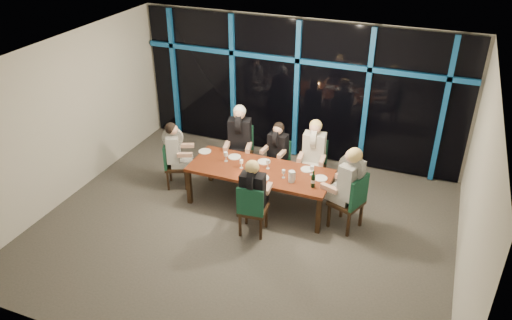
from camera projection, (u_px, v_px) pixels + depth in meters
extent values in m
plane|color=#54504A|center=(243.00, 228.00, 8.74)|extent=(7.00, 7.00, 0.00)
cube|color=silver|center=(298.00, 89.00, 10.44)|extent=(7.00, 0.04, 3.00)
cube|color=silver|center=(137.00, 271.00, 5.57)|extent=(7.00, 0.04, 3.00)
cube|color=silver|center=(67.00, 119.00, 9.13)|extent=(0.04, 6.00, 3.00)
cube|color=silver|center=(475.00, 197.00, 6.88)|extent=(0.04, 6.00, 3.00)
cube|color=white|center=(241.00, 62.00, 7.27)|extent=(7.00, 6.00, 0.04)
cube|color=black|center=(297.00, 90.00, 10.39)|extent=(6.86, 0.04, 2.94)
cube|color=#125192|center=(174.00, 74.00, 11.28)|extent=(0.10, 0.10, 2.94)
cube|color=#125192|center=(233.00, 82.00, 10.82)|extent=(0.10, 0.10, 2.94)
cube|color=#125192|center=(297.00, 91.00, 10.35)|extent=(0.10, 0.10, 2.94)
cube|color=#125192|center=(366.00, 101.00, 9.88)|extent=(0.10, 0.10, 2.94)
cube|color=#125192|center=(443.00, 112.00, 9.42)|extent=(0.10, 0.10, 2.94)
cube|color=#125192|center=(298.00, 60.00, 10.03)|extent=(6.86, 0.10, 0.10)
cube|color=#FF2D14|center=(356.00, 62.00, 9.97)|extent=(0.60, 0.05, 0.35)
cube|color=maroon|center=(260.00, 171.00, 9.03)|extent=(2.60, 1.00, 0.06)
cube|color=black|center=(189.00, 187.00, 9.26)|extent=(0.08, 0.08, 0.69)
cube|color=black|center=(319.00, 216.00, 8.46)|extent=(0.08, 0.08, 0.69)
cube|color=black|center=(210.00, 165.00, 9.97)|extent=(0.08, 0.08, 0.69)
cube|color=black|center=(331.00, 190.00, 9.17)|extent=(0.08, 0.08, 0.69)
cube|color=black|center=(240.00, 155.00, 10.03)|extent=(0.59, 0.59, 0.07)
cube|color=#195238|center=(241.00, 137.00, 10.08)|extent=(0.49, 0.17, 0.54)
cube|color=black|center=(229.00, 171.00, 10.02)|extent=(0.05, 0.05, 0.46)
cube|color=black|center=(248.00, 172.00, 9.97)|extent=(0.05, 0.05, 0.46)
cube|color=black|center=(232.00, 161.00, 10.35)|extent=(0.05, 0.05, 0.46)
cube|color=black|center=(251.00, 162.00, 10.31)|extent=(0.05, 0.05, 0.46)
cube|color=black|center=(277.00, 165.00, 9.86)|extent=(0.46, 0.46, 0.06)
cube|color=#195238|center=(281.00, 150.00, 9.88)|extent=(0.42, 0.09, 0.46)
cube|color=black|center=(265.00, 176.00, 9.90)|extent=(0.04, 0.04, 0.39)
cube|color=black|center=(280.00, 180.00, 9.77)|extent=(0.04, 0.04, 0.39)
cube|color=black|center=(273.00, 169.00, 10.16)|extent=(0.04, 0.04, 0.39)
cube|color=black|center=(288.00, 172.00, 10.02)|extent=(0.04, 0.04, 0.39)
cube|color=black|center=(313.00, 169.00, 9.62)|extent=(0.50, 0.50, 0.06)
cube|color=#195238|center=(315.00, 151.00, 9.65)|extent=(0.47, 0.09, 0.52)
cube|color=black|center=(300.00, 183.00, 9.63)|extent=(0.04, 0.04, 0.43)
cube|color=black|center=(319.00, 186.00, 9.54)|extent=(0.04, 0.04, 0.43)
cube|color=black|center=(304.00, 173.00, 9.94)|extent=(0.04, 0.04, 0.43)
cube|color=black|center=(323.00, 176.00, 9.85)|extent=(0.04, 0.04, 0.43)
cube|color=black|center=(177.00, 166.00, 9.76)|extent=(0.57, 0.57, 0.06)
cube|color=#195238|center=(166.00, 155.00, 9.63)|extent=(0.21, 0.42, 0.48)
cube|color=black|center=(186.00, 181.00, 9.72)|extent=(0.05, 0.05, 0.40)
cube|color=black|center=(188.00, 172.00, 10.03)|extent=(0.05, 0.05, 0.40)
cube|color=black|center=(168.00, 181.00, 9.71)|extent=(0.05, 0.05, 0.40)
cube|color=black|center=(170.00, 172.00, 10.02)|extent=(0.05, 0.05, 0.40)
cube|color=black|center=(346.00, 203.00, 8.54)|extent=(0.64, 0.64, 0.07)
cube|color=#195238|center=(359.00, 193.00, 8.26)|extent=(0.23, 0.48, 0.55)
cube|color=black|center=(342.00, 206.00, 8.91)|extent=(0.06, 0.06, 0.46)
cube|color=black|center=(329.00, 216.00, 8.65)|extent=(0.06, 0.06, 0.46)
cube|color=black|center=(361.00, 215.00, 8.68)|extent=(0.06, 0.06, 0.46)
cube|color=black|center=(348.00, 225.00, 8.42)|extent=(0.06, 0.06, 0.46)
cube|color=black|center=(253.00, 210.00, 8.43)|extent=(0.50, 0.50, 0.06)
cube|color=#195238|center=(250.00, 203.00, 8.13)|extent=(0.46, 0.09, 0.50)
cube|color=black|center=(266.00, 217.00, 8.65)|extent=(0.04, 0.04, 0.42)
cube|color=black|center=(246.00, 214.00, 8.74)|extent=(0.04, 0.04, 0.42)
cube|color=black|center=(261.00, 229.00, 8.35)|extent=(0.04, 0.04, 0.42)
cube|color=black|center=(240.00, 226.00, 8.44)|extent=(0.04, 0.04, 0.42)
cube|color=black|center=(239.00, 154.00, 9.87)|extent=(0.49, 0.54, 0.15)
cube|color=black|center=(240.00, 133.00, 9.84)|extent=(0.48, 0.36, 0.61)
cylinder|color=black|center=(240.00, 122.00, 9.73)|extent=(0.21, 0.47, 0.46)
sphere|color=tan|center=(239.00, 114.00, 9.61)|extent=(0.23, 0.23, 0.23)
sphere|color=silver|center=(240.00, 111.00, 9.63)|extent=(0.25, 0.25, 0.25)
cube|color=tan|center=(227.00, 146.00, 9.72)|extent=(0.16, 0.34, 0.09)
cube|color=tan|center=(249.00, 148.00, 9.67)|extent=(0.16, 0.34, 0.09)
cube|color=black|center=(274.00, 163.00, 9.73)|extent=(0.37, 0.42, 0.13)
cube|color=black|center=(278.00, 146.00, 9.69)|extent=(0.39, 0.26, 0.51)
cylinder|color=black|center=(278.00, 137.00, 9.59)|extent=(0.13, 0.39, 0.39)
sphere|color=tan|center=(278.00, 129.00, 9.50)|extent=(0.19, 0.19, 0.19)
sphere|color=black|center=(279.00, 127.00, 9.51)|extent=(0.21, 0.21, 0.21)
cube|color=tan|center=(264.00, 150.00, 9.61)|extent=(0.10, 0.28, 0.07)
cube|color=tan|center=(282.00, 154.00, 9.46)|extent=(0.10, 0.28, 0.07)
cube|color=silver|center=(312.00, 167.00, 9.46)|extent=(0.41, 0.46, 0.14)
cube|color=silver|center=(314.00, 147.00, 9.44)|extent=(0.43, 0.28, 0.58)
cylinder|color=silver|center=(315.00, 137.00, 9.33)|extent=(0.14, 0.44, 0.43)
sphere|color=tan|center=(315.00, 128.00, 9.22)|extent=(0.22, 0.22, 0.22)
sphere|color=tan|center=(316.00, 126.00, 9.24)|extent=(0.24, 0.24, 0.24)
cube|color=tan|center=(300.00, 157.00, 9.34)|extent=(0.11, 0.32, 0.08)
cube|color=tan|center=(322.00, 160.00, 9.23)|extent=(0.11, 0.32, 0.08)
cube|color=black|center=(183.00, 162.00, 9.71)|extent=(0.51, 0.48, 0.13)
cube|color=black|center=(173.00, 148.00, 9.56)|extent=(0.36, 0.44, 0.54)
cylinder|color=black|center=(172.00, 138.00, 9.45)|extent=(0.41, 0.25, 0.40)
sphere|color=tan|center=(173.00, 130.00, 9.37)|extent=(0.20, 0.20, 0.20)
sphere|color=black|center=(171.00, 128.00, 9.35)|extent=(0.22, 0.22, 0.22)
cube|color=tan|center=(185.00, 155.00, 9.42)|extent=(0.30, 0.18, 0.08)
cube|color=tan|center=(187.00, 146.00, 9.76)|extent=(0.30, 0.18, 0.08)
cube|color=black|center=(340.00, 194.00, 8.56)|extent=(0.57, 0.54, 0.15)
cube|color=black|center=(351.00, 180.00, 8.28)|extent=(0.40, 0.51, 0.62)
cylinder|color=black|center=(352.00, 167.00, 8.16)|extent=(0.47, 0.27, 0.46)
sphere|color=tan|center=(352.00, 156.00, 8.08)|extent=(0.23, 0.23, 0.23)
sphere|color=tan|center=(355.00, 155.00, 8.04)|extent=(0.25, 0.25, 0.25)
cube|color=tan|center=(344.00, 178.00, 8.66)|extent=(0.34, 0.20, 0.09)
cube|color=tan|center=(329.00, 188.00, 8.38)|extent=(0.34, 0.20, 0.09)
cube|color=black|center=(255.00, 201.00, 8.48)|extent=(0.40, 0.46, 0.14)
cube|color=black|center=(253.00, 189.00, 8.18)|extent=(0.42, 0.28, 0.56)
cylinder|color=black|center=(253.00, 178.00, 8.07)|extent=(0.14, 0.43, 0.42)
sphere|color=tan|center=(253.00, 167.00, 8.00)|extent=(0.21, 0.21, 0.21)
sphere|color=tan|center=(252.00, 167.00, 7.95)|extent=(0.23, 0.23, 0.23)
cube|color=tan|center=(268.00, 188.00, 8.38)|extent=(0.11, 0.31, 0.08)
cube|color=tan|center=(245.00, 185.00, 8.48)|extent=(0.11, 0.31, 0.08)
cylinder|color=white|center=(234.00, 157.00, 9.42)|extent=(0.24, 0.24, 0.01)
cylinder|color=white|center=(264.00, 162.00, 9.26)|extent=(0.24, 0.24, 0.01)
cylinder|color=white|center=(307.00, 169.00, 9.01)|extent=(0.24, 0.24, 0.01)
cylinder|color=white|center=(205.00, 151.00, 9.61)|extent=(0.24, 0.24, 0.01)
cylinder|color=white|center=(321.00, 178.00, 8.74)|extent=(0.24, 0.24, 0.01)
cylinder|color=white|center=(262.00, 178.00, 8.75)|extent=(0.24, 0.24, 0.01)
cylinder|color=black|center=(313.00, 181.00, 8.45)|extent=(0.07, 0.07, 0.23)
cylinder|color=black|center=(314.00, 173.00, 8.37)|extent=(0.03, 0.03, 0.08)
cylinder|color=silver|center=(313.00, 181.00, 8.45)|extent=(0.07, 0.07, 0.06)
cylinder|color=silver|center=(292.00, 176.00, 8.60)|extent=(0.11, 0.11, 0.21)
cylinder|color=silver|center=(295.00, 176.00, 8.57)|extent=(0.02, 0.02, 0.15)
cylinder|color=#F6994A|center=(246.00, 174.00, 8.84)|extent=(0.05, 0.05, 0.03)
cylinder|color=silver|center=(241.00, 168.00, 9.07)|extent=(0.06, 0.06, 0.01)
cylinder|color=silver|center=(241.00, 165.00, 9.04)|extent=(0.01, 0.01, 0.10)
cylinder|color=silver|center=(241.00, 161.00, 9.00)|extent=(0.07, 0.07, 0.07)
cylinder|color=silver|center=(268.00, 168.00, 9.05)|extent=(0.07, 0.07, 0.01)
cylinder|color=silver|center=(268.00, 166.00, 9.02)|extent=(0.01, 0.01, 0.10)
cylinder|color=silver|center=(268.00, 162.00, 8.98)|extent=(0.07, 0.07, 0.07)
cylinder|color=silver|center=(283.00, 177.00, 8.77)|extent=(0.06, 0.06, 0.01)
cylinder|color=silver|center=(283.00, 175.00, 8.75)|extent=(0.01, 0.01, 0.09)
cylinder|color=silver|center=(284.00, 171.00, 8.71)|extent=(0.06, 0.06, 0.06)
cylinder|color=silver|center=(226.00, 161.00, 9.29)|extent=(0.07, 0.07, 0.01)
cylinder|color=silver|center=(226.00, 158.00, 9.26)|extent=(0.01, 0.01, 0.11)
cylinder|color=silver|center=(226.00, 154.00, 9.22)|extent=(0.07, 0.07, 0.07)
cylinder|color=silver|center=(312.00, 174.00, 8.86)|extent=(0.07, 0.07, 0.01)
cylinder|color=silver|center=(312.00, 172.00, 8.83)|extent=(0.01, 0.01, 0.10)
cylinder|color=silver|center=(312.00, 168.00, 8.79)|extent=(0.07, 0.07, 0.07)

